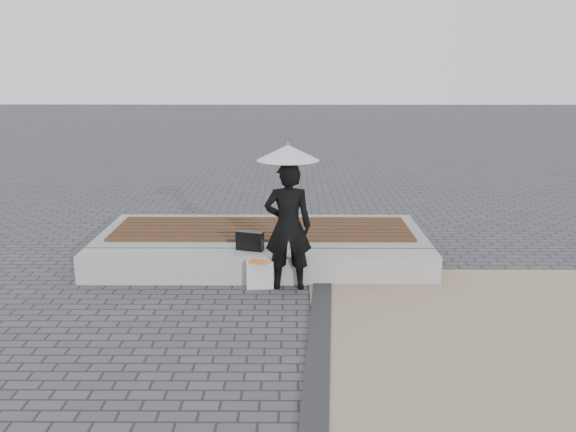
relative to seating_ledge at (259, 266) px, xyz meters
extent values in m
plane|color=#48484C|center=(0.00, -1.60, -0.20)|extent=(80.00, 80.00, 0.00)
cube|color=tan|center=(3.20, -2.10, -0.19)|extent=(5.00, 5.00, 0.02)
cube|color=#2A2B2D|center=(0.75, -2.10, -0.18)|extent=(0.61, 5.20, 0.04)
cube|color=#AAAAA5|center=(0.00, 0.00, 0.00)|extent=(5.00, 0.45, 0.40)
cube|color=gray|center=(0.00, 1.20, 0.00)|extent=(5.00, 2.00, 0.40)
imported|color=black|center=(0.41, -0.30, 0.66)|extent=(0.63, 0.42, 1.72)
cylinder|color=#B4B4B9|center=(0.41, -0.30, 1.14)|extent=(0.01, 0.01, 0.81)
cone|color=silver|center=(0.41, -0.30, 1.64)|extent=(0.81, 0.81, 0.20)
sphere|color=#B4B4B9|center=(0.41, -0.30, 1.75)|extent=(0.03, 0.03, 0.03)
cube|color=black|center=(-0.13, 0.12, 0.33)|extent=(0.41, 0.25, 0.27)
cube|color=silver|center=(0.03, -0.31, -0.01)|extent=(0.37, 0.18, 0.38)
cube|color=#FF422A|center=(0.03, -0.36, 0.18)|extent=(0.31, 0.27, 0.01)
camera|label=1|loc=(0.45, -8.08, 2.74)|focal=38.03mm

